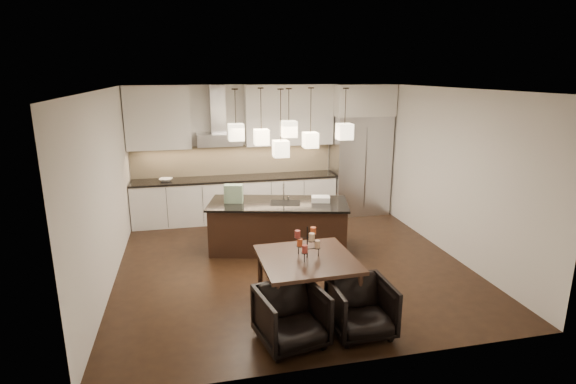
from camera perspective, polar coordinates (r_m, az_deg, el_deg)
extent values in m
cube|color=black|center=(7.53, 0.34, -8.95)|extent=(5.50, 5.50, 0.02)
cube|color=white|center=(6.89, 0.37, 13.03)|extent=(5.50, 5.50, 0.02)
cube|color=silver|center=(9.73, -3.32, 5.23)|extent=(5.50, 0.02, 2.80)
cube|color=silver|center=(4.55, 8.25, -6.37)|extent=(5.50, 0.02, 2.80)
cube|color=silver|center=(7.01, -22.21, 0.29)|extent=(0.02, 5.50, 2.80)
cube|color=silver|center=(8.14, 19.67, 2.45)|extent=(0.02, 5.50, 2.80)
cube|color=#B7B7BA|center=(9.99, 9.07, 3.42)|extent=(1.20, 0.72, 2.15)
cube|color=silver|center=(9.81, 9.41, 11.46)|extent=(1.26, 0.72, 0.65)
cube|color=silver|center=(9.54, -6.61, -0.95)|extent=(4.21, 0.62, 0.88)
cube|color=black|center=(9.43, -6.69, 1.73)|extent=(4.21, 0.66, 0.04)
cube|color=beige|center=(9.65, -6.94, 4.07)|extent=(4.21, 0.02, 0.63)
cube|color=silver|center=(9.33, -16.19, 9.05)|extent=(1.25, 0.35, 1.25)
cube|color=silver|center=(9.55, 0.12, 9.76)|extent=(1.85, 0.35, 1.25)
cube|color=#B7B7BA|center=(9.30, -8.73, 6.63)|extent=(0.90, 0.52, 0.24)
cube|color=#B7B7BA|center=(9.35, -8.92, 10.36)|extent=(0.30, 0.28, 0.96)
imported|color=silver|center=(9.34, -15.25, 1.49)|extent=(0.31, 0.31, 0.06)
cube|color=black|center=(7.93, -1.23, -4.44)|extent=(2.48, 1.47, 0.82)
cube|color=black|center=(7.80, -1.24, -1.48)|extent=(2.57, 1.56, 0.04)
cube|color=#1A5A27|center=(7.81, -6.91, -0.20)|extent=(0.35, 0.24, 0.32)
cube|color=silver|center=(7.86, 4.16, -0.89)|extent=(0.36, 0.29, 0.09)
cylinder|color=#D7AF8A|center=(5.84, 3.73, -6.62)|extent=(0.08, 0.08, 0.10)
cylinder|color=#BF4D23|center=(5.89, 1.50, -6.41)|extent=(0.08, 0.08, 0.10)
cylinder|color=maroon|center=(5.68, 2.14, -7.23)|extent=(0.08, 0.08, 0.10)
cylinder|color=#BF4D23|center=(5.86, 3.23, -4.94)|extent=(0.08, 0.08, 0.10)
cylinder|color=maroon|center=(5.73, 1.21, -5.37)|extent=(0.08, 0.08, 0.10)
cylinder|color=#D7AF8A|center=(5.64, 3.03, -5.73)|extent=(0.08, 0.08, 0.10)
imported|color=black|center=(5.33, 0.42, -15.56)|extent=(0.86, 0.87, 0.68)
imported|color=black|center=(5.58, 9.27, -14.32)|extent=(0.71, 0.73, 0.66)
cube|color=beige|center=(7.21, -6.61, 7.56)|extent=(0.24, 0.24, 0.26)
cube|color=beige|center=(7.69, -3.40, 6.98)|extent=(0.24, 0.24, 0.26)
cube|color=beige|center=(7.38, 0.10, 8.01)|extent=(0.24, 0.24, 0.26)
cube|color=beige|center=(7.76, 2.86, 6.61)|extent=(0.24, 0.24, 0.26)
cube|color=beige|center=(7.58, 7.20, 7.63)|extent=(0.24, 0.24, 0.26)
cube|color=beige|center=(7.23, -0.92, 5.52)|extent=(0.24, 0.24, 0.26)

